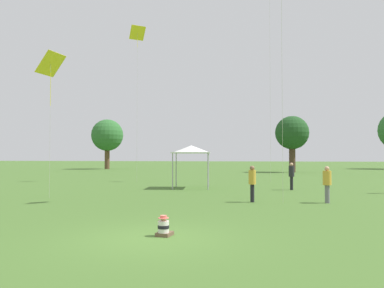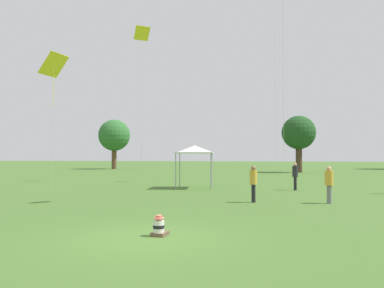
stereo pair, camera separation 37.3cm
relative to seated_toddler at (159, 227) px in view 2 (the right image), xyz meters
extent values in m
plane|color=#426628|center=(-0.27, -0.37, -0.24)|extent=(300.00, 300.00, 0.00)
cube|color=brown|center=(0.01, 0.06, -0.19)|extent=(0.45, 0.52, 0.10)
cylinder|color=silver|center=(0.00, -0.02, 0.02)|extent=(0.35, 0.35, 0.32)
cylinder|color=black|center=(0.00, -0.02, 0.02)|extent=(0.36, 0.36, 0.09)
sphere|color=tan|center=(0.00, -0.02, 0.26)|extent=(0.17, 0.17, 0.17)
cylinder|color=#E0665B|center=(0.00, -0.02, 0.26)|extent=(0.30, 0.30, 0.01)
cylinder|color=#E0665B|center=(0.00, -0.02, 0.30)|extent=(0.18, 0.18, 0.08)
cylinder|color=slate|center=(5.78, 8.36, 0.19)|extent=(0.26, 0.26, 0.84)
cylinder|color=gold|center=(5.78, 8.36, 0.94)|extent=(0.48, 0.48, 0.67)
sphere|color=tan|center=(5.78, 8.36, 1.37)|extent=(0.23, 0.23, 0.23)
cylinder|color=black|center=(2.31, 8.08, 0.19)|extent=(0.25, 0.25, 0.85)
cylinder|color=gold|center=(2.31, 8.08, 0.96)|extent=(0.46, 0.46, 0.68)
sphere|color=brown|center=(2.31, 8.08, 1.39)|extent=(0.23, 0.23, 0.23)
cylinder|color=black|center=(4.75, 15.05, 0.20)|extent=(0.23, 0.23, 0.87)
cylinder|color=#232328|center=(4.75, 15.05, 0.98)|extent=(0.42, 0.42, 0.69)
sphere|color=tan|center=(4.75, 15.05, 1.42)|extent=(0.24, 0.24, 0.24)
cube|color=white|center=(-1.91, 15.24, 2.20)|extent=(2.86, 2.86, 0.08)
cone|color=white|center=(-1.91, 15.24, 2.47)|extent=(2.72, 2.72, 0.46)
cylinder|color=#99999E|center=(-3.20, 16.26, 0.96)|extent=(0.07, 0.07, 2.39)
cylinder|color=#99999E|center=(-0.89, 16.52, 0.96)|extent=(0.07, 0.07, 2.39)
cylinder|color=#99999E|center=(-2.94, 13.95, 0.96)|extent=(0.07, 0.07, 2.39)
cylinder|color=#99999E|center=(-0.63, 14.21, 0.96)|extent=(0.07, 0.07, 2.39)
cylinder|color=#BCB7A8|center=(3.73, 7.87, 7.60)|extent=(0.01, 0.01, 15.67)
cube|color=yellow|center=(-7.70, 20.95, 12.74)|extent=(1.51, 1.40, 1.03)
cylinder|color=yellow|center=(-7.70, 20.95, 11.88)|extent=(0.02, 0.02, 0.83)
cylinder|color=#BCB7A8|center=(-7.70, 20.95, 6.25)|extent=(0.01, 0.01, 12.97)
cylinder|color=#BCB7A8|center=(3.69, 22.60, 8.77)|extent=(0.01, 0.01, 18.00)
cube|color=yellow|center=(-8.27, 8.11, 6.88)|extent=(1.12, 1.54, 1.11)
cylinder|color=yellow|center=(-8.27, 8.11, 5.52)|extent=(0.02, 0.02, 1.75)
cylinder|color=#BCB7A8|center=(-8.27, 8.11, 3.33)|extent=(0.01, 0.01, 7.12)
cylinder|color=#473323|center=(7.27, 42.41, 1.84)|extent=(0.85, 0.85, 4.16)
sphere|color=#1E471E|center=(7.27, 42.41, 5.18)|extent=(4.55, 4.55, 4.55)
cylinder|color=brown|center=(-22.70, 50.34, 1.92)|extent=(0.83, 0.83, 4.32)
sphere|color=#2D662D|center=(-22.70, 50.34, 5.57)|extent=(5.40, 5.40, 5.40)
camera|label=1|loc=(2.54, -10.07, 1.96)|focal=35.00mm
camera|label=2|loc=(2.91, -10.00, 1.96)|focal=35.00mm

